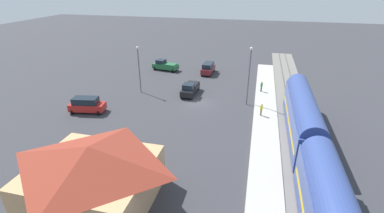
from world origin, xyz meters
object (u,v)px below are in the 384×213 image
pedestrian_on_platform (262,86)px  light_pole_near_platform (249,70)px  pedestrian_waiting_far (261,109)px  station_building (93,174)px  suv_maroon (208,68)px  suv_red (87,105)px  light_pole_lot_center (139,64)px  pickup_black (190,88)px  pickup_green (165,65)px  passenger_train (314,155)px

pedestrian_on_platform → light_pole_near_platform: (2.05, 5.20, 4.14)m
pedestrian_waiting_far → station_building: bearing=55.4°
station_building → suv_maroon: station_building is taller
suv_red → light_pole_lot_center: (-4.27, -9.06, 3.71)m
pedestrian_waiting_far → suv_maroon: 20.44m
pickup_black → light_pole_near_platform: bearing=168.7°
pedestrian_waiting_far → suv_red: size_ratio=0.33×
pickup_green → passenger_train: bearing=129.4°
pedestrian_waiting_far → pickup_green: (19.85, -17.56, -0.25)m
pedestrian_on_platform → light_pole_near_platform: bearing=68.5°
suv_red → light_pole_near_platform: light_pole_near_platform is taller
station_building → pedestrian_waiting_far: size_ratio=6.04×
station_building → light_pole_near_platform: light_pole_near_platform is taller
light_pole_lot_center → light_pole_near_platform: bearing=177.0°
light_pole_lot_center → pickup_green: bearing=-89.8°
pedestrian_on_platform → suv_maroon: (10.57, -8.28, -0.13)m
pedestrian_waiting_far → light_pole_near_platform: light_pole_near_platform is taller
pickup_black → suv_maroon: suv_maroon is taller
pedestrian_waiting_far → suv_red: (24.08, 4.19, -0.13)m
suv_red → light_pole_near_platform: size_ratio=0.59×
suv_red → pickup_green: bearing=-101.0°
suv_maroon → pedestrian_on_platform: bearing=141.9°
pedestrian_on_platform → suv_red: size_ratio=0.33×
pedestrian_waiting_far → pickup_green: size_ratio=0.30×
suv_maroon → light_pole_lot_center: size_ratio=0.65×
suv_red → light_pole_near_platform: bearing=-159.6°
passenger_train → suv_maroon: 33.48m
pickup_green → light_pole_near_platform: 22.75m
suv_red → station_building: bearing=125.2°
light_pole_lot_center → passenger_train: bearing=144.9°
pickup_green → suv_red: suv_red is taller
suv_maroon → suv_red: 25.44m
pedestrian_on_platform → light_pole_lot_center: 20.48m
station_building → pickup_black: bearing=-94.3°
pedestrian_on_platform → light_pole_near_platform: size_ratio=0.20×
light_pole_lot_center → pedestrian_on_platform: bearing=-167.7°
passenger_train → station_building: 19.34m
pickup_black → suv_maroon: 11.65m
passenger_train → suv_maroon: size_ratio=6.83×
station_building → pickup_black: 25.33m
pedestrian_on_platform → pedestrian_waiting_far: 9.16m
suv_red → light_pole_lot_center: bearing=-115.2°
pickup_black → light_pole_near_platform: light_pole_near_platform is taller
pickup_green → suv_red: (4.23, 21.75, 0.12)m
pickup_black → station_building: bearing=85.7°
station_building → pickup_black: size_ratio=1.89×
pedestrian_on_platform → pickup_green: 21.47m
pickup_black → light_pole_lot_center: 9.22m
pickup_green → suv_maroon: size_ratio=1.14×
suv_maroon → suv_red: size_ratio=0.96×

